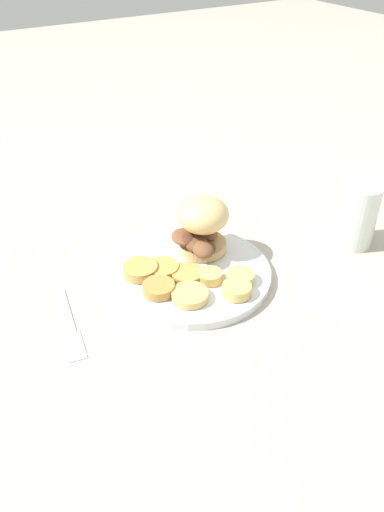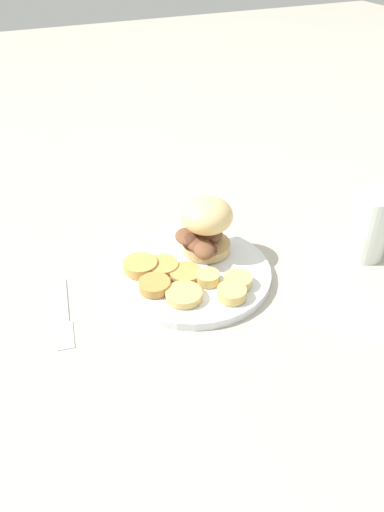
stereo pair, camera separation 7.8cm
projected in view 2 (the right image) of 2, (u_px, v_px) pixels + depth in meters
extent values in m
plane|color=#B2A899|center=(192.00, 276.00, 0.81)|extent=(4.00, 4.00, 0.00)
cylinder|color=white|center=(192.00, 273.00, 0.80)|extent=(0.25, 0.25, 0.01)
torus|color=white|center=(192.00, 270.00, 0.80)|extent=(0.25, 0.25, 0.01)
cylinder|color=tan|center=(206.00, 246.00, 0.83)|extent=(0.08, 0.08, 0.02)
ellipsoid|color=brown|center=(187.00, 236.00, 0.82)|extent=(0.05, 0.06, 0.02)
ellipsoid|color=brown|center=(204.00, 250.00, 0.79)|extent=(0.04, 0.05, 0.02)
ellipsoid|color=brown|center=(199.00, 244.00, 0.81)|extent=(0.04, 0.05, 0.02)
ellipsoid|color=#563323|center=(190.00, 239.00, 0.81)|extent=(0.04, 0.04, 0.02)
ellipsoid|color=#4C281E|center=(205.00, 249.00, 0.80)|extent=(0.05, 0.05, 0.02)
ellipsoid|color=brown|center=(215.00, 234.00, 0.83)|extent=(0.04, 0.05, 0.02)
ellipsoid|color=#563323|center=(205.00, 234.00, 0.82)|extent=(0.05, 0.05, 0.02)
ellipsoid|color=#E5C17F|center=(207.00, 215.00, 0.80)|extent=(0.08, 0.08, 0.06)
cylinder|color=#DBB766|center=(232.00, 293.00, 0.74)|extent=(0.04, 0.04, 0.02)
cylinder|color=#DBB766|center=(208.00, 278.00, 0.77)|extent=(0.04, 0.04, 0.02)
cylinder|color=tan|center=(140.00, 266.00, 0.79)|extent=(0.05, 0.05, 0.02)
cylinder|color=#BC8942|center=(155.00, 285.00, 0.75)|extent=(0.05, 0.05, 0.01)
cylinder|color=#DBB766|center=(184.00, 295.00, 0.74)|extent=(0.05, 0.05, 0.01)
cylinder|color=tan|center=(163.00, 266.00, 0.79)|extent=(0.05, 0.05, 0.01)
cylinder|color=tan|center=(185.00, 273.00, 0.78)|extent=(0.05, 0.05, 0.01)
cylinder|color=#DBB766|center=(238.00, 281.00, 0.76)|extent=(0.04, 0.04, 0.01)
cube|color=silver|center=(62.00, 299.00, 0.76)|extent=(0.03, 0.10, 0.00)
cube|color=silver|center=(65.00, 335.00, 0.70)|extent=(0.03, 0.06, 0.00)
cylinder|color=silver|center=(369.00, 226.00, 0.82)|extent=(0.07, 0.07, 0.11)
cube|color=white|center=(348.00, 309.00, 0.74)|extent=(0.16, 0.17, 0.01)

